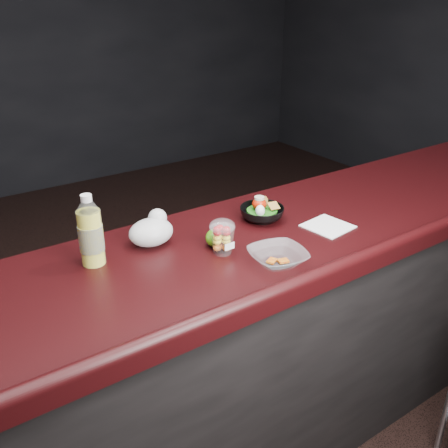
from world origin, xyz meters
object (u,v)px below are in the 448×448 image
(fruit_cup, at_px, (222,236))
(green_apple, at_px, (215,238))
(takeout_bowl, at_px, (278,257))
(lemonade_bottle, at_px, (91,235))
(snack_bowl, at_px, (262,212))

(fruit_cup, xyz_separation_m, green_apple, (0.01, 0.05, -0.03))
(green_apple, height_order, takeout_bowl, green_apple)
(lemonade_bottle, distance_m, fruit_cup, 0.44)
(fruit_cup, relative_size, takeout_bowl, 0.57)
(takeout_bowl, bearing_deg, snack_bowl, 60.48)
(snack_bowl, bearing_deg, green_apple, -163.04)
(lemonade_bottle, distance_m, green_apple, 0.43)
(lemonade_bottle, bearing_deg, green_apple, -17.72)
(lemonade_bottle, height_order, takeout_bowl, lemonade_bottle)
(lemonade_bottle, bearing_deg, fruit_cup, -24.93)
(takeout_bowl, bearing_deg, fruit_cup, 124.15)
(green_apple, relative_size, takeout_bowl, 0.33)
(fruit_cup, relative_size, snack_bowl, 0.56)
(lemonade_bottle, xyz_separation_m, green_apple, (0.40, -0.13, -0.07))
(snack_bowl, bearing_deg, takeout_bowl, -119.52)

